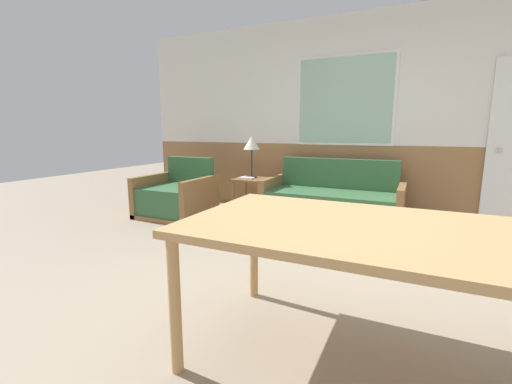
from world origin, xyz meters
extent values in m
plane|color=gray|center=(0.00, 0.00, 0.00)|extent=(16.00, 16.00, 0.00)
cube|color=#996B42|center=(0.00, 2.63, 0.50)|extent=(7.20, 0.06, 0.99)
cube|color=silver|center=(0.00, 2.63, 1.85)|extent=(7.20, 0.06, 1.71)
cube|color=white|center=(-0.43, 2.59, 1.59)|extent=(1.32, 0.01, 1.20)
cube|color=#99BCA8|center=(-0.43, 2.58, 1.59)|extent=(1.24, 0.02, 1.12)
cube|color=olive|center=(-0.43, 2.06, 0.03)|extent=(1.72, 0.77, 0.06)
cube|color=#38663D|center=(-0.43, 2.04, 0.24)|extent=(1.56, 0.69, 0.36)
cube|color=#38663D|center=(-0.43, 2.39, 0.61)|extent=(1.56, 0.10, 0.40)
cube|color=olive|center=(-1.25, 2.06, 0.28)|extent=(0.08, 0.77, 0.56)
cube|color=olive|center=(0.39, 2.06, 0.28)|extent=(0.08, 0.77, 0.56)
cube|color=olive|center=(-2.48, 1.51, 0.03)|extent=(0.91, 0.83, 0.06)
cube|color=#38663D|center=(-2.48, 1.49, 0.24)|extent=(0.75, 0.75, 0.36)
cube|color=#38663D|center=(-2.48, 1.87, 0.61)|extent=(0.75, 0.10, 0.38)
cube|color=olive|center=(-2.90, 1.51, 0.28)|extent=(0.08, 0.83, 0.56)
cube|color=olive|center=(-2.06, 1.51, 0.28)|extent=(0.08, 0.83, 0.56)
cube|color=olive|center=(-1.61, 2.13, 0.49)|extent=(0.44, 0.44, 0.03)
cylinder|color=olive|center=(-1.80, 1.94, 0.24)|extent=(0.04, 0.04, 0.48)
cylinder|color=olive|center=(-1.42, 1.94, 0.24)|extent=(0.04, 0.04, 0.48)
cylinder|color=olive|center=(-1.80, 2.32, 0.24)|extent=(0.04, 0.04, 0.48)
cylinder|color=olive|center=(-1.42, 2.32, 0.24)|extent=(0.04, 0.04, 0.48)
cylinder|color=#262628|center=(-1.64, 2.21, 0.52)|extent=(0.14, 0.14, 0.02)
cylinder|color=#262628|center=(-1.64, 2.21, 0.72)|extent=(0.02, 0.02, 0.39)
cone|color=silver|center=(-1.64, 2.21, 1.01)|extent=(0.24, 0.24, 0.19)
cube|color=white|center=(-1.65, 2.06, 0.52)|extent=(0.21, 0.13, 0.02)
cube|color=tan|center=(0.49, -0.57, 0.72)|extent=(2.07, 1.00, 0.04)
cylinder|color=tan|center=(-0.48, -1.01, 0.35)|extent=(0.06, 0.06, 0.70)
cylinder|color=tan|center=(-0.48, -0.13, 0.35)|extent=(0.06, 0.06, 0.70)
sphere|color=silver|center=(1.36, 2.54, 0.96)|extent=(0.06, 0.06, 0.06)
camera|label=1|loc=(0.53, -2.23, 1.20)|focal=24.00mm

